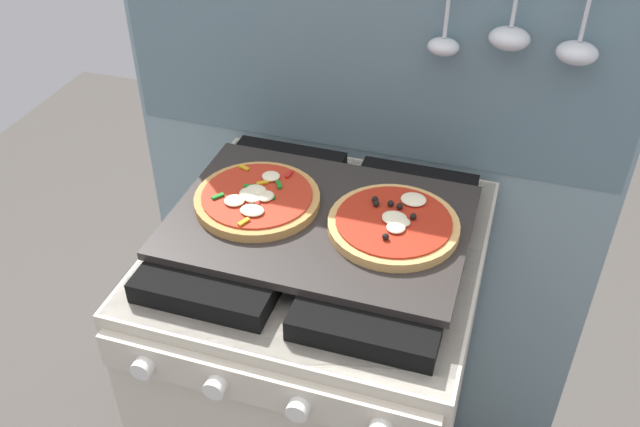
{
  "coord_description": "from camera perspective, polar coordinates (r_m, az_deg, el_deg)",
  "views": [
    {
      "loc": [
        0.31,
        -0.97,
        1.7
      ],
      "look_at": [
        0.0,
        0.0,
        0.93
      ],
      "focal_mm": 39.42,
      "sensor_mm": 36.0,
      "label": 1
    }
  ],
  "objects": [
    {
      "name": "baking_tray",
      "position": [
        1.29,
        0.0,
        -0.64
      ],
      "size": [
        0.54,
        0.38,
        0.02
      ],
      "primitive_type": "cube",
      "color": "#2D2826",
      "rests_on": "stove"
    },
    {
      "name": "kitchen_backsplash",
      "position": [
        1.62,
        3.72,
        2.89
      ],
      "size": [
        1.1,
        0.09,
        1.55
      ],
      "color": "#7A939E",
      "rests_on": "ground_plane"
    },
    {
      "name": "pizza_left",
      "position": [
        1.32,
        -5.13,
        1.21
      ],
      "size": [
        0.24,
        0.24,
        0.03
      ],
      "color": "#C18947",
      "rests_on": "baking_tray"
    },
    {
      "name": "stove",
      "position": [
        1.61,
        -0.02,
        -13.68
      ],
      "size": [
        0.6,
        0.64,
        0.9
      ],
      "color": "beige",
      "rests_on": "ground_plane"
    },
    {
      "name": "pizza_right",
      "position": [
        1.26,
        6.01,
        -0.85
      ],
      "size": [
        0.24,
        0.24,
        0.03
      ],
      "color": "tan",
      "rests_on": "baking_tray"
    }
  ]
}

